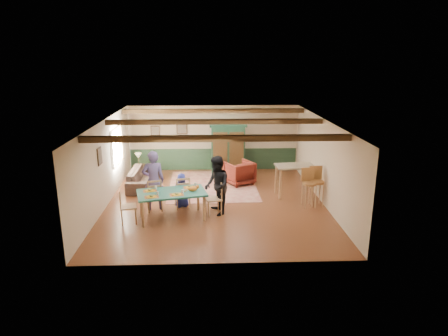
{
  "coord_description": "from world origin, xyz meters",
  "views": [
    {
      "loc": [
        -0.2,
        -12.31,
        4.64
      ],
      "look_at": [
        0.28,
        0.09,
        1.15
      ],
      "focal_mm": 32.0,
      "sensor_mm": 36.0,
      "label": 1
    }
  ],
  "objects_px": {
    "dining_chair_end_right": "(213,198)",
    "table_lamp": "(138,159)",
    "dining_chair_far_right": "(182,192)",
    "person_woman": "(217,186)",
    "armoire": "(228,150)",
    "end_table": "(139,171)",
    "dining_table": "(172,205)",
    "counter_table": "(294,180)",
    "person_child": "(182,190)",
    "dining_chair_end_left": "(128,206)",
    "person_man": "(153,181)",
    "bar_stool_left": "(309,188)",
    "armchair": "(239,173)",
    "cat": "(192,188)",
    "sofa": "(143,178)",
    "dining_chair_far_left": "(154,194)",
    "bar_stool_right": "(317,187)"
  },
  "relations": [
    {
      "from": "cat",
      "to": "sofa",
      "type": "distance_m",
      "value": 3.65
    },
    {
      "from": "dining_chair_far_right",
      "to": "counter_table",
      "type": "height_order",
      "value": "counter_table"
    },
    {
      "from": "armoire",
      "to": "counter_table",
      "type": "distance_m",
      "value": 3.44
    },
    {
      "from": "dining_chair_far_left",
      "to": "person_woman",
      "type": "height_order",
      "value": "person_woman"
    },
    {
      "from": "person_woman",
      "to": "sofa",
      "type": "relative_size",
      "value": 0.81
    },
    {
      "from": "person_woman",
      "to": "table_lamp",
      "type": "bearing_deg",
      "value": -155.21
    },
    {
      "from": "armoire",
      "to": "sofa",
      "type": "height_order",
      "value": "armoire"
    },
    {
      "from": "sofa",
      "to": "bar_stool_left",
      "type": "distance_m",
      "value": 6.03
    },
    {
      "from": "dining_table",
      "to": "armoire",
      "type": "bearing_deg",
      "value": 67.59
    },
    {
      "from": "person_woman",
      "to": "person_child",
      "type": "bearing_deg",
      "value": -133.26
    },
    {
      "from": "person_woman",
      "to": "cat",
      "type": "xyz_separation_m",
      "value": [
        -0.72,
        -0.28,
        0.02
      ]
    },
    {
      "from": "person_child",
      "to": "end_table",
      "type": "relative_size",
      "value": 2.11
    },
    {
      "from": "dining_table",
      "to": "counter_table",
      "type": "relative_size",
      "value": 1.52
    },
    {
      "from": "dining_chair_end_left",
      "to": "person_man",
      "type": "xyz_separation_m",
      "value": [
        0.6,
        1.03,
        0.42
      ]
    },
    {
      "from": "person_woman",
      "to": "bar_stool_left",
      "type": "xyz_separation_m",
      "value": [
        2.92,
        0.49,
        -0.28
      ]
    },
    {
      "from": "person_woman",
      "to": "table_lamp",
      "type": "height_order",
      "value": "person_woman"
    },
    {
      "from": "armoire",
      "to": "bar_stool_right",
      "type": "distance_m",
      "value": 4.51
    },
    {
      "from": "bar_stool_right",
      "to": "dining_chair_end_left",
      "type": "bearing_deg",
      "value": -171.33
    },
    {
      "from": "dining_chair_end_left",
      "to": "sofa",
      "type": "height_order",
      "value": "dining_chair_end_left"
    },
    {
      "from": "dining_table",
      "to": "end_table",
      "type": "bearing_deg",
      "value": 111.63
    },
    {
      "from": "dining_chair_end_left",
      "to": "counter_table",
      "type": "distance_m",
      "value": 5.65
    },
    {
      "from": "dining_chair_end_right",
      "to": "table_lamp",
      "type": "bearing_deg",
      "value": -156.38
    },
    {
      "from": "sofa",
      "to": "counter_table",
      "type": "height_order",
      "value": "counter_table"
    },
    {
      "from": "dining_chair_far_right",
      "to": "bar_stool_left",
      "type": "xyz_separation_m",
      "value": [
        4.0,
        -0.07,
        0.1
      ]
    },
    {
      "from": "dining_table",
      "to": "person_child",
      "type": "xyz_separation_m",
      "value": [
        0.23,
        0.95,
        0.14
      ]
    },
    {
      "from": "dining_chair_far_right",
      "to": "counter_table",
      "type": "relative_size",
      "value": 0.8
    },
    {
      "from": "bar_stool_left",
      "to": "armoire",
      "type": "bearing_deg",
      "value": 114.94
    },
    {
      "from": "dining_table",
      "to": "counter_table",
      "type": "bearing_deg",
      "value": 25.0
    },
    {
      "from": "armchair",
      "to": "bar_stool_right",
      "type": "xyz_separation_m",
      "value": [
        2.29,
        -2.35,
        0.2
      ]
    },
    {
      "from": "dining_chair_far_right",
      "to": "end_table",
      "type": "height_order",
      "value": "dining_chair_far_right"
    },
    {
      "from": "person_man",
      "to": "person_woman",
      "type": "bearing_deg",
      "value": 154.13
    },
    {
      "from": "armchair",
      "to": "bar_stool_left",
      "type": "height_order",
      "value": "bar_stool_left"
    },
    {
      "from": "person_man",
      "to": "person_child",
      "type": "xyz_separation_m",
      "value": [
        0.85,
        0.19,
        -0.39
      ]
    },
    {
      "from": "dining_table",
      "to": "person_woman",
      "type": "xyz_separation_m",
      "value": [
        1.33,
        0.3,
        0.49
      ]
    },
    {
      "from": "bar_stool_left",
      "to": "bar_stool_right",
      "type": "height_order",
      "value": "bar_stool_right"
    },
    {
      "from": "dining_chair_end_left",
      "to": "dining_chair_end_right",
      "type": "bearing_deg",
      "value": -90.0
    },
    {
      "from": "person_woman",
      "to": "counter_table",
      "type": "height_order",
      "value": "person_woman"
    },
    {
      "from": "dining_chair_far_right",
      "to": "person_woman",
      "type": "distance_m",
      "value": 1.27
    },
    {
      "from": "armoire",
      "to": "end_table",
      "type": "height_order",
      "value": "armoire"
    },
    {
      "from": "dining_chair_end_right",
      "to": "cat",
      "type": "xyz_separation_m",
      "value": [
        -0.61,
        -0.25,
        0.4
      ]
    },
    {
      "from": "dining_chair_far_right",
      "to": "person_man",
      "type": "distance_m",
      "value": 0.97
    },
    {
      "from": "person_child",
      "to": "armoire",
      "type": "relative_size",
      "value": 0.53
    },
    {
      "from": "dining_chair_far_left",
      "to": "counter_table",
      "type": "xyz_separation_m",
      "value": [
        4.61,
        1.2,
        0.02
      ]
    },
    {
      "from": "dining_chair_end_left",
      "to": "counter_table",
      "type": "relative_size",
      "value": 0.8
    },
    {
      "from": "dining_chair_far_right",
      "to": "armoire",
      "type": "bearing_deg",
      "value": -126.59
    },
    {
      "from": "dining_chair_end_left",
      "to": "dining_chair_end_right",
      "type": "xyz_separation_m",
      "value": [
        2.44,
        0.56,
        0.0
      ]
    },
    {
      "from": "dining_chair_far_left",
      "to": "dining_chair_far_right",
      "type": "xyz_separation_m",
      "value": [
        0.85,
        0.19,
        0.0
      ]
    },
    {
      "from": "end_table",
      "to": "dining_chair_end_left",
      "type": "bearing_deg",
      "value": -84.42
    },
    {
      "from": "dining_chair_end_right",
      "to": "bar_stool_left",
      "type": "bearing_deg",
      "value": 86.74
    },
    {
      "from": "armoire",
      "to": "table_lamp",
      "type": "distance_m",
      "value": 3.55
    }
  ]
}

